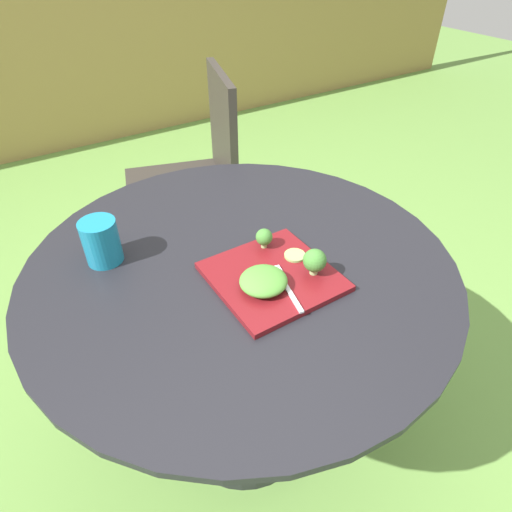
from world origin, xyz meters
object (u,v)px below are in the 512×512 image
(drinking_glass, at_px, (102,244))
(fork, at_px, (284,284))
(patio_chair, at_px, (199,167))
(salad_plate, at_px, (273,276))

(drinking_glass, xyz_separation_m, fork, (0.30, -0.31, -0.03))
(patio_chair, bearing_deg, drinking_glass, -130.40)
(salad_plate, xyz_separation_m, fork, (0.00, -0.04, 0.01))
(salad_plate, distance_m, drinking_glass, 0.40)
(drinking_glass, bearing_deg, salad_plate, -42.43)
(salad_plate, bearing_deg, fork, -86.89)
(patio_chair, height_order, salad_plate, patio_chair)
(drinking_glass, bearing_deg, patio_chair, 49.60)
(fork, bearing_deg, patio_chair, 75.02)
(patio_chair, bearing_deg, fork, -104.98)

